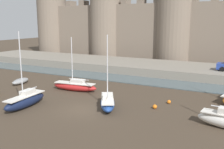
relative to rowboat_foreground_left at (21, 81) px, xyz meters
name	(u,v)px	position (x,y,z in m)	size (l,w,h in m)	color
ground_plane	(85,110)	(12.83, -4.61, -0.36)	(160.00, 160.00, 0.00)	#423528
water_channel	(139,80)	(12.83, 8.64, -0.31)	(80.00, 4.50, 0.10)	#47565B
quay_road	(156,68)	(12.83, 15.89, 0.27)	(70.68, 10.00, 1.26)	gray
castle	(175,25)	(12.83, 26.13, 6.82)	(66.24, 7.56, 18.65)	#7A6B5B
rowboat_foreground_left	(21,81)	(0.00, 0.00, 0.00)	(1.68, 3.08, 0.69)	gray
sailboat_foreground_centre	(108,102)	(14.41, -3.22, 0.23)	(3.38, 4.64, 6.69)	#234793
sailboat_midflat_left	(75,86)	(8.16, 0.44, 0.20)	(5.55, 1.93, 6.12)	red
sailboat_near_channel_right	(25,100)	(7.57, -6.57, 0.31)	(1.54, 5.09, 7.00)	#141E3D
mooring_buoy_mid_mud	(155,107)	(18.35, -1.44, -0.16)	(0.41, 0.41, 0.41)	orange
mooring_buoy_off_centre	(169,102)	(19.08, 0.66, -0.18)	(0.36, 0.36, 0.36)	orange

